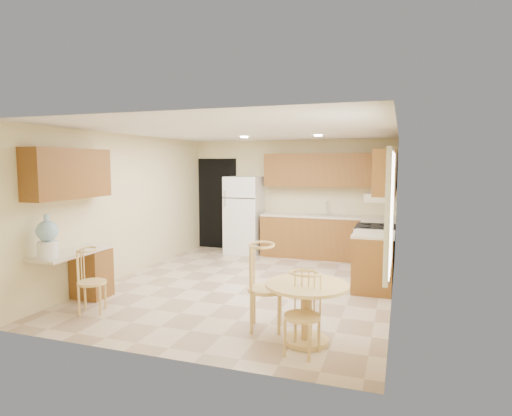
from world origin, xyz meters
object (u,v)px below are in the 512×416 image
(stove, at_px, (374,251))
(refrigerator, at_px, (244,215))
(chair_table_a, at_px, (264,280))
(chair_table_b, at_px, (301,308))
(dining_table, at_px, (307,304))
(water_crock, at_px, (47,238))
(chair_desk, at_px, (87,276))

(stove, bearing_deg, refrigerator, 157.01)
(chair_table_a, height_order, chair_table_b, chair_table_a)
(refrigerator, height_order, chair_table_b, refrigerator)
(dining_table, bearing_deg, chair_table_b, -87.80)
(water_crock, bearing_deg, dining_table, 3.57)
(chair_table_b, bearing_deg, refrigerator, -53.00)
(chair_table_b, bearing_deg, water_crock, 7.62)
(stove, distance_m, chair_table_b, 3.50)
(refrigerator, xyz_separation_m, dining_table, (2.34, -4.31, -0.41))
(dining_table, bearing_deg, chair_table_a, 164.58)
(chair_table_b, relative_size, chair_desk, 1.00)
(stove, relative_size, dining_table, 1.19)
(stove, distance_m, water_crock, 5.16)
(refrigerator, xyz_separation_m, chair_desk, (-0.60, -4.34, -0.33))
(refrigerator, bearing_deg, chair_table_b, -63.35)
(stove, xyz_separation_m, dining_table, (-0.54, -3.09, -0.02))
(chair_table_a, distance_m, chair_desk, 2.39)
(stove, relative_size, chair_desk, 1.27)
(stove, distance_m, dining_table, 3.14)
(refrigerator, relative_size, chair_table_b, 1.98)
(refrigerator, height_order, water_crock, refrigerator)
(refrigerator, distance_m, chair_desk, 4.39)
(stove, bearing_deg, chair_table_b, -98.62)
(stove, height_order, dining_table, stove)
(stove, relative_size, chair_table_b, 1.27)
(dining_table, xyz_separation_m, water_crock, (-3.39, -0.21, 0.58))
(stove, bearing_deg, water_crock, -139.94)
(refrigerator, relative_size, water_crock, 3.01)
(dining_table, distance_m, chair_table_a, 0.60)
(stove, height_order, chair_table_a, stove)
(stove, distance_m, chair_table_a, 3.14)
(chair_table_a, bearing_deg, chair_desk, -98.87)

